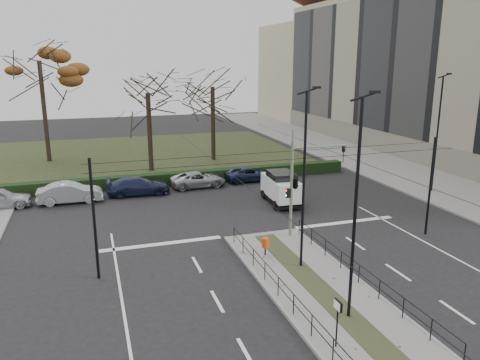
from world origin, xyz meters
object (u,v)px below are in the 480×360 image
object	(u,v)px
traffic_light	(297,181)
info_panel	(338,311)
streetlamp_median_near	(356,209)
parked_car_third	(138,186)
streetlamp_median_far	(304,179)
parked_car_fifth	(250,174)
parked_car_fourth	(198,179)
bare_tree_center	(213,92)
bare_tree_near	(148,99)
parked_car_second	(70,193)
streetlamp_sidewalk	(438,133)
rust_tree	(39,61)
white_van	(281,187)
litter_bin	(265,243)

from	to	relation	value
traffic_light	info_panel	world-z (taller)	traffic_light
streetlamp_median_near	parked_car_third	distance (m)	22.55
streetlamp_median_far	parked_car_fifth	bearing A→B (deg)	79.13
parked_car_fourth	bare_tree_center	bearing A→B (deg)	-24.30
parked_car_fifth	bare_tree_near	bearing A→B (deg)	49.24
parked_car_third	bare_tree_near	xyz separation A→B (m)	(2.04, 7.82, 6.14)
traffic_light	bare_tree_center	xyz separation A→B (m)	(1.02, 22.97, 3.63)
traffic_light	parked_car_fourth	world-z (taller)	traffic_light
parked_car_fifth	info_panel	bearing A→B (deg)	166.93
traffic_light	parked_car_second	bearing A→B (deg)	138.46
info_panel	streetlamp_sidewalk	size ratio (longest dim) A/B	0.20
rust_tree	bare_tree_center	world-z (taller)	rust_tree
parked_car_fifth	white_van	bearing A→B (deg)	178.83
parked_car_second	parked_car_third	distance (m)	5.09
parked_car_fourth	bare_tree_near	xyz separation A→B (m)	(-2.97, 7.02, 6.21)
streetlamp_median_near	streetlamp_median_far	distance (m)	5.03
info_panel	streetlamp_median_far	bearing A→B (deg)	75.16
parked_car_fourth	bare_tree_near	size ratio (longest dim) A/B	0.47
rust_tree	parked_car_fifth	size ratio (longest dim) A/B	3.02
parked_car_third	parked_car_fifth	distance (m)	9.91
litter_bin	parked_car_fourth	xyz separation A→B (m)	(-0.15, 15.22, -0.19)
white_van	parked_car_fifth	xyz separation A→B (m)	(0.01, 6.94, -0.62)
parked_car_second	rust_tree	distance (m)	18.76
streetlamp_median_near	streetlamp_median_far	xyz separation A→B (m)	(0.22, 5.03, -0.06)
litter_bin	streetlamp_sidewalk	size ratio (longest dim) A/B	0.10
streetlamp_median_near	parked_car_second	distance (m)	23.88
rust_tree	white_van	bearing A→B (deg)	-50.36
parked_car_second	streetlamp_median_far	bearing A→B (deg)	-143.48
parked_car_third	parked_car_fifth	xyz separation A→B (m)	(9.82, 1.38, -0.09)
streetlamp_sidewalk	parked_car_fourth	xyz separation A→B (m)	(-17.47, 7.41, -4.19)
parked_car_fourth	bare_tree_near	distance (m)	9.83
white_van	litter_bin	bearing A→B (deg)	-117.68
litter_bin	bare_tree_center	xyz separation A→B (m)	(3.82, 25.23, 6.27)
traffic_light	parked_car_third	bearing A→B (deg)	123.24
traffic_light	parked_car_fifth	world-z (taller)	traffic_light
litter_bin	streetlamp_sidewalk	distance (m)	19.42
rust_tree	parked_car_fifth	bearing A→B (deg)	-38.88
litter_bin	parked_car_fifth	bearing A→B (deg)	73.58
parked_car_third	parked_car_fifth	world-z (taller)	parked_car_third
litter_bin	rust_tree	size ratio (longest dim) A/B	0.07
white_van	parked_car_fifth	bearing A→B (deg)	89.92
traffic_light	rust_tree	size ratio (longest dim) A/B	0.43
litter_bin	parked_car_second	distance (m)	17.17
litter_bin	streetlamp_median_far	bearing A→B (deg)	-55.37
streetlamp_median_far	streetlamp_sidewalk	world-z (taller)	streetlamp_sidewalk
streetlamp_median_far	parked_car_third	size ratio (longest dim) A/B	1.86
litter_bin	info_panel	size ratio (longest dim) A/B	0.52
parked_car_third	parked_car_fifth	bearing A→B (deg)	-79.61
parked_car_fifth	streetlamp_median_near	bearing A→B (deg)	169.87
streetlamp_median_far	streetlamp_sidewalk	bearing A→B (deg)	31.00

